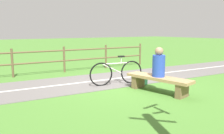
{
  "coord_description": "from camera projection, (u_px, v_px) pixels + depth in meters",
  "views": [
    {
      "loc": [
        -5.64,
        4.29,
        1.7
      ],
      "look_at": [
        -0.56,
        0.95,
        0.71
      ],
      "focal_mm": 36.46,
      "sensor_mm": 36.0,
      "label": 1
    }
  ],
  "objects": [
    {
      "name": "ground_plane",
      "position": [
        127.0,
        84.0,
        7.25
      ],
      "size": [
        80.0,
        80.0,
        0.0
      ],
      "primitive_type": "plane",
      "color": "#477A2D"
    },
    {
      "name": "bench",
      "position": [
        158.0,
        81.0,
        6.25
      ],
      "size": [
        1.96,
        0.85,
        0.44
      ],
      "rotation": [
        0.0,
        0.0,
        0.2
      ],
      "color": "#A88456",
      "rests_on": "ground_plane"
    },
    {
      "name": "person_seated",
      "position": [
        159.0,
        64.0,
        6.18
      ],
      "size": [
        0.4,
        0.4,
        0.81
      ],
      "rotation": [
        0.0,
        0.0,
        0.2
      ],
      "color": "#2847B7",
      "rests_on": "bench"
    },
    {
      "name": "bicycle",
      "position": [
        117.0,
        73.0,
        7.1
      ],
      "size": [
        0.38,
        1.74,
        0.91
      ],
      "rotation": [
        0.0,
        0.0,
        1.38
      ],
      "color": "black",
      "rests_on": "ground_plane"
    },
    {
      "name": "backpack",
      "position": [
        142.0,
        78.0,
        7.21
      ],
      "size": [
        0.29,
        0.28,
        0.38
      ],
      "rotation": [
        0.0,
        0.0,
        3.08
      ],
      "color": "#1E4C2D",
      "rests_on": "ground_plane"
    }
  ]
}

